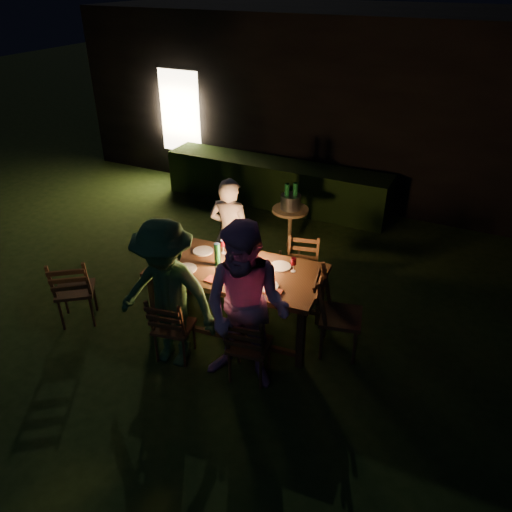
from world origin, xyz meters
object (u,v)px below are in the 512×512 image
at_px(lantern, 243,256).
at_px(side_table, 290,214).
at_px(chair_near_right, 249,356).
at_px(chair_far_left, 230,269).
at_px(person_opp_left, 167,296).
at_px(chair_spare, 77,301).
at_px(bottle_bucket_a, 287,199).
at_px(person_opp_right, 246,309).
at_px(chair_end, 338,328).
at_px(bottle_bucket_b, 295,198).
at_px(person_house_side, 230,235).
at_px(dining_table, 237,275).
at_px(ice_bucket, 291,202).
at_px(chair_near_left, 174,337).
at_px(bottle_table, 217,254).
at_px(chair_far_right, 300,284).

xyz_separation_m(lantern, side_table, (-0.21, 1.94, -0.34)).
xyz_separation_m(chair_near_right, lantern, (-0.47, 0.78, 0.71)).
distance_m(chair_far_left, person_opp_left, 1.70).
xyz_separation_m(chair_spare, bottle_bucket_a, (1.61, 2.73, 0.60)).
bearing_deg(person_opp_right, lantern, 114.69).
relative_size(chair_far_left, chair_end, 0.86).
xyz_separation_m(chair_near_right, bottle_bucket_a, (-0.73, 2.68, 0.61)).
height_order(chair_spare, bottle_bucket_b, bottle_bucket_b).
xyz_separation_m(person_opp_right, bottle_bucket_a, (-0.73, 2.73, -0.04)).
bearing_deg(chair_end, chair_spare, -86.82).
distance_m(person_house_side, side_table, 1.28).
relative_size(chair_far_left, side_table, 1.25).
distance_m(person_house_side, person_opp_right, 1.88).
relative_size(dining_table, chair_near_right, 2.22).
bearing_deg(side_table, bottle_bucket_a, -141.34).
bearing_deg(chair_end, person_opp_left, -72.01).
bearing_deg(ice_bucket, chair_spare, -120.95).
bearing_deg(lantern, person_opp_left, -114.96).
relative_size(side_table, ice_bucket, 2.45).
bearing_deg(chair_near_right, person_house_side, 114.71).
relative_size(chair_near_left, lantern, 2.58).
bearing_deg(bottle_table, bottle_bucket_a, 89.05).
relative_size(ice_bucket, bottle_bucket_a, 0.94).
xyz_separation_m(dining_table, person_house_side, (-0.52, 0.78, 0.04)).
bearing_deg(bottle_bucket_a, side_table, 38.66).
distance_m(chair_near_left, person_opp_left, 0.60).
height_order(person_house_side, bottle_bucket_b, person_house_side).
xyz_separation_m(dining_table, chair_near_right, (0.52, -0.73, -0.47)).
relative_size(person_opp_left, lantern, 4.98).
relative_size(chair_near_right, person_opp_left, 0.54).
xyz_separation_m(chair_near_left, ice_bucket, (0.21, 2.80, 0.57)).
relative_size(chair_near_left, bottle_bucket_a, 2.82).
bearing_deg(chair_end, side_table, -156.61).
height_order(chair_far_left, bottle_bucket_b, bottle_bucket_b).
distance_m(chair_near_left, side_table, 2.83).
bearing_deg(ice_bucket, chair_far_left, -105.36).
bearing_deg(bottle_table, chair_far_left, 109.52).
distance_m(chair_spare, bottle_bucket_b, 3.35).
height_order(chair_far_left, chair_spare, chair_spare).
height_order(dining_table, person_opp_right, person_opp_right).
xyz_separation_m(chair_near_left, side_table, (0.21, 2.80, 0.37)).
bearing_deg(chair_far_right, chair_near_right, 78.54).
bearing_deg(person_opp_right, chair_spare, 175.05).
bearing_deg(chair_far_left, dining_table, 119.66).
xyz_separation_m(chair_near_left, bottle_bucket_b, (0.26, 2.84, 0.62)).
distance_m(chair_near_right, side_table, 2.83).
height_order(dining_table, side_table, dining_table).
bearing_deg(chair_near_left, person_opp_right, -9.95).
relative_size(chair_far_right, side_table, 1.24).
bearing_deg(bottle_table, ice_bucket, 87.65).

